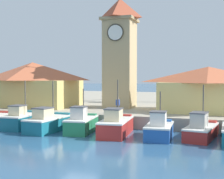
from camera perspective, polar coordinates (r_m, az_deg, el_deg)
ground_plane at (r=22.38m, az=-6.18°, el=-10.12°), size 300.00×300.00×0.00m
quay_wharf at (r=48.42m, az=7.75°, el=-2.50°), size 120.00×40.00×1.18m
fishing_boat_left_inner at (r=30.24m, az=-16.11°, el=-5.32°), size 2.17×4.39×4.41m
fishing_boat_mid_left at (r=28.18m, az=-11.49°, el=-5.91°), size 2.45×5.25×4.43m
fishing_boat_center at (r=27.13m, az=-5.61°, el=-6.13°), size 2.43×4.49×3.75m
fishing_boat_mid_right at (r=25.78m, az=0.71°, el=-6.56°), size 2.51×5.24×4.56m
fishing_boat_right_inner at (r=24.75m, az=8.63°, el=-7.16°), size 2.19×4.26×3.64m
fishing_boat_right_outer at (r=25.32m, az=15.97°, el=-7.08°), size 2.61×5.08×4.18m
clock_tower at (r=36.08m, az=1.44°, el=7.15°), size 3.72×3.72×14.09m
warehouse_left at (r=39.21m, az=-14.28°, el=1.06°), size 10.82×7.24×5.30m
warehouse_right at (r=33.24m, az=17.18°, el=0.13°), size 9.92×6.52×4.61m
dock_worker_near_tower at (r=29.90m, az=1.06°, el=-2.93°), size 0.34×0.22×1.62m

